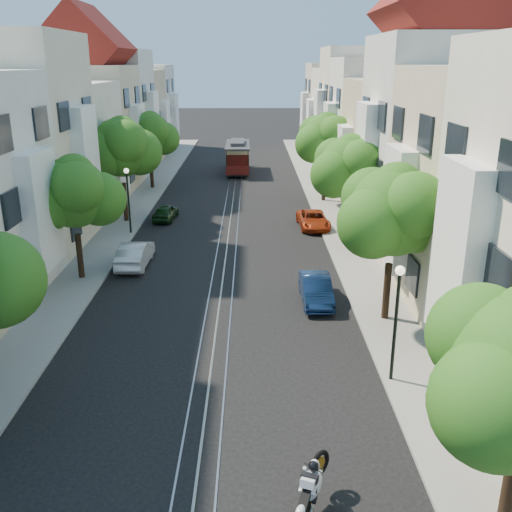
{
  "coord_description": "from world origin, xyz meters",
  "views": [
    {
      "loc": [
        1.48,
        -13.29,
        10.53
      ],
      "look_at": [
        1.68,
        11.13,
        2.2
      ],
      "focal_mm": 40.0,
      "sensor_mm": 36.0,
      "label": 1
    }
  ],
  "objects_px": {
    "tree_w_c": "(122,148)",
    "sportbike_rider": "(311,486)",
    "parked_car_e_far": "(313,220)",
    "parked_car_w_far": "(166,212)",
    "tree_e_d": "(326,140)",
    "lamp_west": "(128,191)",
    "parked_car_w_mid": "(135,254)",
    "tree_e_b": "(395,214)",
    "cable_car": "(238,155)",
    "lamp_east": "(397,307)",
    "tree_w_b": "(74,195)",
    "tree_w_d": "(150,135)",
    "parked_car_e_mid": "(316,289)",
    "tree_e_c": "(350,169)"
  },
  "relations": [
    {
      "from": "tree_w_d",
      "to": "parked_car_e_far",
      "type": "height_order",
      "value": "tree_w_d"
    },
    {
      "from": "cable_car",
      "to": "sportbike_rider",
      "type": "bearing_deg",
      "value": -87.09
    },
    {
      "from": "tree_w_b",
      "to": "parked_car_e_mid",
      "type": "bearing_deg",
      "value": -14.5
    },
    {
      "from": "parked_car_w_far",
      "to": "parked_car_w_mid",
      "type": "bearing_deg",
      "value": 94.23
    },
    {
      "from": "lamp_west",
      "to": "cable_car",
      "type": "height_order",
      "value": "lamp_west"
    },
    {
      "from": "tree_w_b",
      "to": "parked_car_e_far",
      "type": "relative_size",
      "value": 1.55
    },
    {
      "from": "parked_car_e_mid",
      "to": "tree_e_d",
      "type": "bearing_deg",
      "value": 81.26
    },
    {
      "from": "lamp_east",
      "to": "sportbike_rider",
      "type": "height_order",
      "value": "lamp_east"
    },
    {
      "from": "parked_car_e_far",
      "to": "parked_car_w_far",
      "type": "distance_m",
      "value": 10.36
    },
    {
      "from": "tree_e_b",
      "to": "cable_car",
      "type": "distance_m",
      "value": 35.62
    },
    {
      "from": "tree_w_b",
      "to": "tree_w_d",
      "type": "height_order",
      "value": "tree_w_d"
    },
    {
      "from": "tree_e_b",
      "to": "parked_car_e_mid",
      "type": "distance_m",
      "value": 5.37
    },
    {
      "from": "parked_car_w_far",
      "to": "lamp_east",
      "type": "bearing_deg",
      "value": 122.79
    },
    {
      "from": "lamp_west",
      "to": "sportbike_rider",
      "type": "distance_m",
      "value": 25.78
    },
    {
      "from": "parked_car_w_far",
      "to": "cable_car",
      "type": "bearing_deg",
      "value": -98.31
    },
    {
      "from": "sportbike_rider",
      "to": "parked_car_e_far",
      "type": "height_order",
      "value": "sportbike_rider"
    },
    {
      "from": "parked_car_w_mid",
      "to": "parked_car_e_far",
      "type": "bearing_deg",
      "value": -143.67
    },
    {
      "from": "tree_e_b",
      "to": "lamp_east",
      "type": "relative_size",
      "value": 1.61
    },
    {
      "from": "tree_e_b",
      "to": "tree_w_d",
      "type": "bearing_deg",
      "value": 118.07
    },
    {
      "from": "tree_e_b",
      "to": "lamp_east",
      "type": "xyz_separation_m",
      "value": [
        -0.96,
        -4.98,
        -1.89
      ]
    },
    {
      "from": "sportbike_rider",
      "to": "cable_car",
      "type": "height_order",
      "value": "cable_car"
    },
    {
      "from": "tree_e_b",
      "to": "tree_w_b",
      "type": "distance_m",
      "value": 15.25
    },
    {
      "from": "tree_e_d",
      "to": "sportbike_rider",
      "type": "relative_size",
      "value": 3.55
    },
    {
      "from": "tree_e_d",
      "to": "tree_w_c",
      "type": "relative_size",
      "value": 0.97
    },
    {
      "from": "tree_e_c",
      "to": "tree_w_b",
      "type": "relative_size",
      "value": 1.04
    },
    {
      "from": "tree_w_b",
      "to": "parked_car_w_mid",
      "type": "bearing_deg",
      "value": 41.69
    },
    {
      "from": "tree_e_c",
      "to": "tree_w_c",
      "type": "bearing_deg",
      "value": 160.85
    },
    {
      "from": "tree_e_d",
      "to": "lamp_west",
      "type": "relative_size",
      "value": 1.65
    },
    {
      "from": "tree_w_b",
      "to": "lamp_east",
      "type": "distance_m",
      "value": 16.81
    },
    {
      "from": "tree_w_c",
      "to": "sportbike_rider",
      "type": "xyz_separation_m",
      "value": [
        10.06,
        -26.96,
        -4.32
      ]
    },
    {
      "from": "tree_w_c",
      "to": "tree_e_b",
      "type": "bearing_deg",
      "value": -48.01
    },
    {
      "from": "tree_w_c",
      "to": "parked_car_e_mid",
      "type": "relative_size",
      "value": 1.88
    },
    {
      "from": "parked_car_e_mid",
      "to": "parked_car_w_mid",
      "type": "xyz_separation_m",
      "value": [
        -9.28,
        5.04,
        0.05
      ]
    },
    {
      "from": "tree_w_c",
      "to": "sportbike_rider",
      "type": "height_order",
      "value": "tree_w_c"
    },
    {
      "from": "tree_e_d",
      "to": "parked_car_w_far",
      "type": "distance_m",
      "value": 13.7
    },
    {
      "from": "tree_w_b",
      "to": "tree_w_d",
      "type": "bearing_deg",
      "value": 90.0
    },
    {
      "from": "parked_car_e_far",
      "to": "tree_e_c",
      "type": "bearing_deg",
      "value": -67.38
    },
    {
      "from": "parked_car_w_mid",
      "to": "parked_car_w_far",
      "type": "distance_m",
      "value": 9.49
    },
    {
      "from": "parked_car_e_mid",
      "to": "parked_car_w_far",
      "type": "bearing_deg",
      "value": 121.01
    },
    {
      "from": "tree_w_d",
      "to": "sportbike_rider",
      "type": "bearing_deg",
      "value": -75.15
    },
    {
      "from": "tree_e_b",
      "to": "parked_car_w_far",
      "type": "xyz_separation_m",
      "value": [
        -11.8,
        16.54,
        -4.17
      ]
    },
    {
      "from": "lamp_east",
      "to": "tree_w_b",
      "type": "bearing_deg",
      "value": 143.42
    },
    {
      "from": "tree_w_c",
      "to": "tree_w_d",
      "type": "xyz_separation_m",
      "value": [
        -0.0,
        11.0,
        -0.47
      ]
    },
    {
      "from": "tree_e_d",
      "to": "parked_car_e_far",
      "type": "height_order",
      "value": "tree_e_d"
    },
    {
      "from": "tree_w_d",
      "to": "parked_car_w_mid",
      "type": "xyz_separation_m",
      "value": [
        2.3,
        -19.95,
        -3.93
      ]
    },
    {
      "from": "lamp_east",
      "to": "tree_w_c",
      "type": "bearing_deg",
      "value": 122.65
    },
    {
      "from": "tree_e_c",
      "to": "lamp_east",
      "type": "distance_m",
      "value": 16.1
    },
    {
      "from": "lamp_west",
      "to": "parked_car_e_mid",
      "type": "distance_m",
      "value": 15.55
    },
    {
      "from": "parked_car_w_mid",
      "to": "sportbike_rider",
      "type": "bearing_deg",
      "value": 114.44
    },
    {
      "from": "sportbike_rider",
      "to": "parked_car_e_mid",
      "type": "bearing_deg",
      "value": 104.87
    }
  ]
}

